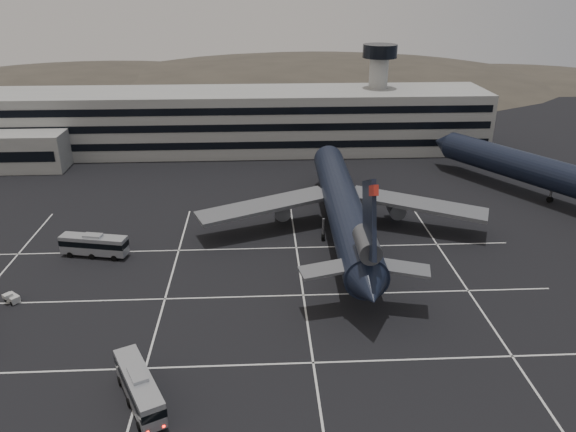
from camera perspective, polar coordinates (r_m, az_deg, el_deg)
name	(u,v)px	position (r m, az deg, el deg)	size (l,w,h in m)	color
ground	(209,315)	(71.03, -8.02, -9.90)	(260.00, 260.00, 0.00)	black
lane_markings	(217,311)	(71.55, -7.21, -9.58)	(90.00, 55.62, 0.01)	silver
terminal	(218,122)	(134.56, -7.09, 9.45)	(125.00, 26.00, 24.00)	gray
hills	(287,109)	(235.08, -0.15, 10.79)	(352.00, 180.00, 44.00)	#38332B
trijet_main	(343,206)	(88.72, 5.64, 1.06)	(47.45, 57.55, 18.08)	black
trijet_far	(560,176)	(112.28, 25.88, 3.68)	(36.15, 51.92, 18.08)	black
bus_near	(139,386)	(58.56, -14.89, -16.36)	(6.65, 10.23, 3.61)	#999DA1
bus_far	(94,244)	(88.05, -19.11, -2.72)	(10.27, 4.36, 3.53)	#999DA1
tug_b	(12,298)	(80.68, -26.20, -7.48)	(2.39, 2.31, 1.34)	#B7B6B2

